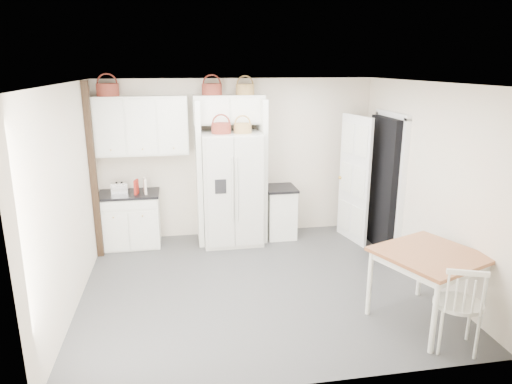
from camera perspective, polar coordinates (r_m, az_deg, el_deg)
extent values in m
plane|color=#474747|center=(6.16, 0.29, -11.47)|extent=(4.50, 4.50, 0.00)
plane|color=white|center=(5.49, 0.33, 13.47)|extent=(4.50, 4.50, 0.00)
plane|color=silver|center=(7.61, -2.33, 4.21)|extent=(4.50, 0.00, 4.50)
plane|color=silver|center=(5.75, -22.35, -0.76)|extent=(0.00, 4.00, 4.00)
plane|color=silver|center=(6.46, 20.38, 1.15)|extent=(0.00, 4.00, 4.00)
cube|color=silver|center=(7.30, -3.05, 0.47)|extent=(0.93, 0.75, 1.80)
cube|color=white|center=(7.53, -15.40, -3.45)|extent=(0.90, 0.57, 0.83)
cube|color=white|center=(7.67, 3.04, -2.61)|extent=(0.46, 0.56, 0.82)
cube|color=brown|center=(5.53, 20.58, -11.07)|extent=(1.30, 1.30, 0.83)
cube|color=white|center=(5.13, 23.93, -12.63)|extent=(0.61, 0.59, 0.99)
cube|color=black|center=(7.41, -15.64, -0.26)|extent=(0.94, 0.61, 0.04)
cube|color=black|center=(7.55, 3.08, 0.46)|extent=(0.50, 0.59, 0.04)
cube|color=silver|center=(7.40, -16.71, 0.48)|extent=(0.26, 0.16, 0.17)
cube|color=#A72218|center=(7.28, -14.73, 0.62)|extent=(0.07, 0.15, 0.23)
cube|color=beige|center=(7.27, -13.70, 0.74)|extent=(0.06, 0.17, 0.24)
cylinder|color=maroon|center=(7.31, -18.05, 12.05)|extent=(0.33, 0.33, 0.19)
cylinder|color=maroon|center=(7.26, -5.53, 12.65)|extent=(0.31, 0.31, 0.17)
cylinder|color=brown|center=(7.32, -1.38, 12.70)|extent=(0.29, 0.29, 0.17)
cylinder|color=maroon|center=(6.99, -4.37, 7.95)|extent=(0.30, 0.30, 0.16)
cylinder|color=brown|center=(7.03, -1.68, 7.98)|extent=(0.27, 0.27, 0.15)
cube|color=white|center=(7.30, -14.07, 8.04)|extent=(1.40, 0.34, 0.90)
cube|color=white|center=(7.30, -3.41, 10.26)|extent=(1.12, 0.34, 0.45)
cube|color=white|center=(7.29, -7.16, 2.39)|extent=(0.08, 0.60, 2.30)
cube|color=white|center=(7.41, 0.75, 2.71)|extent=(0.08, 0.60, 2.30)
cube|color=black|center=(7.02, -19.70, 2.32)|extent=(0.09, 0.09, 2.60)
cube|color=black|center=(7.34, 15.74, 0.99)|extent=(0.18, 0.85, 2.05)
cube|color=white|center=(7.49, 12.17, 1.52)|extent=(0.21, 0.79, 2.05)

